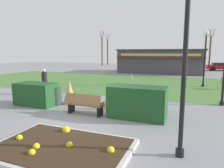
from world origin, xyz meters
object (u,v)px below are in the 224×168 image
Objects in this scene: lamppost_far at (205,52)px; cafe_chair_center at (147,87)px; food_kiosk at (161,61)px; tree_center_bg at (108,51)px; person_strolling at (45,82)px; tree_left_bg at (210,51)px; cafe_chair_east at (133,79)px; tree_right_bg at (102,51)px; park_bench at (84,104)px; lamppost_near at (185,51)px; parked_car_center_slot at (186,66)px; cafe_chair_west at (223,82)px; parked_car_west_slot at (153,65)px; parked_car_east_slot at (221,66)px; trash_bin at (56,96)px.

cafe_chair_center is (-3.49, -4.91, -2.21)m from lamppost_far.
food_kiosk is 1.66× the size of tree_center_bg.
tree_left_bg is (11.45, 27.34, 2.02)m from person_strolling.
tree_center_bg is at bearing -78.70° from person_strolling.
tree_right_bg is at bearing 120.18° from cafe_chair_east.
park_bench is 8.86m from cafe_chair_east.
cafe_chair_east is (-5.50, -1.12, -2.21)m from lamppost_far.
lamppost_near reaches higher than parked_car_center_slot.
tree_center_bg is at bearing 128.68° from cafe_chair_west.
tree_center_bg is at bearing 88.90° from tree_right_bg.
parked_car_west_slot is at bearing 94.85° from cafe_chair_east.
lamppost_far is 0.67× the size of tree_left_bg.
parked_car_west_slot is 0.99× the size of parked_car_center_slot.
person_strolling is 0.39× the size of parked_car_east_slot.
lamppost_near reaches higher than trash_bin.
parked_car_east_slot is at bearing 83.62° from cafe_chair_west.
lamppost_far reaches higher than cafe_chair_west.
tree_center_bg is at bearing 127.72° from lamppost_far.
park_bench is at bearing -97.36° from parked_car_center_slot.
lamppost_near is 1.02× the size of parked_car_west_slot.
cafe_chair_west is at bearing 40.55° from cafe_chair_center.
trash_bin is at bearing 156.76° from park_bench.
lamppost_far is 29.44m from tree_center_bg.
lamppost_near is at bearing -68.43° from cafe_chair_east.
lamppost_near is at bearing -95.13° from lamppost_far.
lamppost_near is 29.72m from parked_car_west_slot.
parked_car_center_slot is (3.46, 26.78, 0.16)m from park_bench.
tree_center_bg reaches higher than person_strolling.
parked_car_east_slot is (5.01, -0.01, 0.00)m from parked_car_center_slot.
lamppost_near is 29.44m from parked_car_east_slot.
food_kiosk reaches higher than park_bench.
trash_bin is 1.05× the size of cafe_chair_west.
food_kiosk reaches higher than parked_car_center_slot.
cafe_chair_west is 30.97m from tree_center_bg.
lamppost_far is 20.22m from tree_left_bg.
cafe_chair_west is at bearing -60.95° from food_kiosk.
food_kiosk reaches higher than trash_bin.
parked_car_west_slot is 10.28m from parked_car_east_slot.
cafe_chair_east is 0.21× the size of parked_car_west_slot.
tree_center_bg is (-10.99, 6.49, 2.29)m from parked_car_west_slot.
tree_center_bg is (-16.91, 35.53, 0.20)m from lamppost_near.
cafe_chair_west is at bearing -96.38° from parked_car_east_slot.
cafe_chair_east is at bearing 91.85° from park_bench.
food_kiosk is at bearing 88.88° from park_bench.
lamppost_far is at bearing -52.28° from tree_center_bg.
tree_left_bg is (7.01, 30.12, 2.40)m from park_bench.
parked_car_west_slot is (0.37, 25.84, 0.18)m from trash_bin.
cafe_chair_west is at bearing 78.20° from lamppost_near.
park_bench is 26.84m from parked_car_west_slot.
cafe_chair_center is at bearing 108.07° from lamppost_near.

